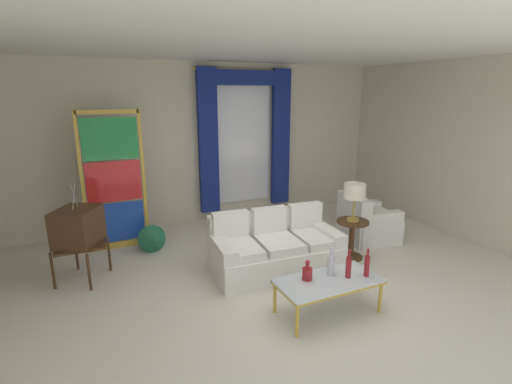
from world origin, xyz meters
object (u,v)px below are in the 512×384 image
object	(u,v)px
bottle_amber_squat	(307,273)
vintage_tv	(78,228)
armchair_white	(366,224)
stained_glass_divider	(114,184)
round_side_table	(352,236)
table_lamp_brass	(355,193)
bottle_crystal_tall	(367,265)
coffee_table	(328,283)
peacock_figurine	(153,240)
bottle_blue_decanter	(349,266)
couch_white_long	(274,248)
bottle_ruby_flask	(331,264)

from	to	relation	value
bottle_amber_squat	vintage_tv	xyz separation A→B (m)	(-2.30, 1.94, 0.24)
armchair_white	stained_glass_divider	size ratio (longest dim) A/B	0.43
round_side_table	table_lamp_brass	xyz separation A→B (m)	(0.00, 0.00, 0.67)
bottle_crystal_tall	bottle_amber_squat	xyz separation A→B (m)	(-0.66, 0.21, -0.06)
table_lamp_brass	vintage_tv	bearing A→B (deg)	165.57
coffee_table	round_side_table	bearing A→B (deg)	42.22
vintage_tv	coffee_table	bearing A→B (deg)	-39.06
armchair_white	peacock_figurine	distance (m)	3.52
bottle_amber_squat	table_lamp_brass	size ratio (longest dim) A/B	0.41
round_side_table	armchair_white	bearing A→B (deg)	35.28
bottle_blue_decanter	vintage_tv	distance (m)	3.46
bottle_crystal_tall	peacock_figurine	world-z (taller)	bottle_crystal_tall
coffee_table	peacock_figurine	distance (m)	2.94
couch_white_long	bottle_amber_squat	bearing A→B (deg)	-98.88
bottle_amber_squat	bottle_ruby_flask	distance (m)	0.31
peacock_figurine	coffee_table	bearing A→B (deg)	-59.16
bottle_ruby_flask	peacock_figurine	bearing A→B (deg)	123.41
coffee_table	table_lamp_brass	distance (m)	1.75
bottle_blue_decanter	round_side_table	bearing A→B (deg)	49.56
vintage_tv	armchair_white	distance (m)	4.46
coffee_table	bottle_ruby_flask	world-z (taller)	bottle_ruby_flask
bottle_amber_squat	armchair_white	size ratio (longest dim) A/B	0.25
peacock_figurine	vintage_tv	bearing A→B (deg)	-154.90
vintage_tv	armchair_white	xyz separation A→B (m)	(4.41, -0.46, -0.44)
round_side_table	table_lamp_brass	size ratio (longest dim) A/B	1.04
stained_glass_divider	peacock_figurine	distance (m)	1.07
bottle_amber_squat	stained_glass_divider	size ratio (longest dim) A/B	0.11
bottle_blue_decanter	bottle_crystal_tall	bearing A→B (deg)	-16.85
stained_glass_divider	round_side_table	world-z (taller)	stained_glass_divider
coffee_table	bottle_crystal_tall	size ratio (longest dim) A/B	3.48
bottle_ruby_flask	table_lamp_brass	bearing A→B (deg)	41.90
coffee_table	bottle_blue_decanter	distance (m)	0.30
couch_white_long	stained_glass_divider	size ratio (longest dim) A/B	0.83
coffee_table	bottle_amber_squat	world-z (taller)	bottle_amber_squat
stained_glass_divider	table_lamp_brass	xyz separation A→B (m)	(3.16, -1.91, -0.03)
bottle_amber_squat	stained_glass_divider	world-z (taller)	stained_glass_divider
bottle_amber_squat	table_lamp_brass	bearing A→B (deg)	34.73
couch_white_long	vintage_tv	bearing A→B (deg)	162.65
peacock_figurine	round_side_table	distance (m)	3.06
stained_glass_divider	coffee_table	bearing A→B (deg)	-56.85
coffee_table	table_lamp_brass	size ratio (longest dim) A/B	2.06
bottle_blue_decanter	bottle_amber_squat	size ratio (longest dim) A/B	1.44
bottle_ruby_flask	table_lamp_brass	distance (m)	1.56
coffee_table	bottle_blue_decanter	world-z (taller)	bottle_blue_decanter
bottle_ruby_flask	stained_glass_divider	size ratio (longest dim) A/B	0.15
bottle_amber_squat	bottle_blue_decanter	bearing A→B (deg)	-18.07
bottle_amber_squat	vintage_tv	size ratio (longest dim) A/B	0.18
bottle_ruby_flask	peacock_figurine	world-z (taller)	bottle_ruby_flask
couch_white_long	peacock_figurine	size ratio (longest dim) A/B	3.03
couch_white_long	bottle_blue_decanter	bearing A→B (deg)	-78.28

